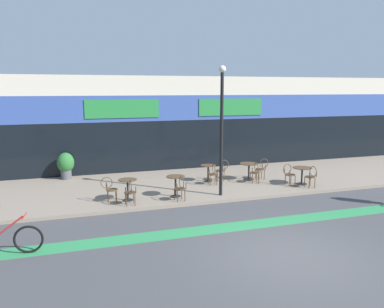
% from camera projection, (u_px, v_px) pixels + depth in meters
% --- Properties ---
extents(ground_plane, '(120.00, 120.00, 0.00)m').
position_uv_depth(ground_plane, '(291.00, 256.00, 9.11)').
color(ground_plane, '#424244').
extents(sidewalk_slab, '(40.00, 5.50, 0.12)m').
position_uv_depth(sidewalk_slab, '(197.00, 183.00, 15.91)').
color(sidewalk_slab, gray).
rests_on(sidewalk_slab, ground).
extents(storefront_facade, '(40.00, 4.06, 4.63)m').
position_uv_depth(storefront_facade, '(169.00, 121.00, 19.94)').
color(storefront_facade, beige).
rests_on(storefront_facade, ground).
extents(bike_lane_stripe, '(36.00, 0.70, 0.01)m').
position_uv_depth(bike_lane_stripe, '(250.00, 225.00, 11.21)').
color(bike_lane_stripe, '#2D844C').
rests_on(bike_lane_stripe, ground).
extents(bistro_table_0, '(0.66, 0.66, 0.76)m').
position_uv_depth(bistro_table_0, '(128.00, 186.00, 13.17)').
color(bistro_table_0, black).
rests_on(bistro_table_0, sidewalk_slab).
extents(bistro_table_1, '(0.68, 0.68, 0.77)m').
position_uv_depth(bistro_table_1, '(176.00, 182.00, 13.64)').
color(bistro_table_1, black).
rests_on(bistro_table_1, sidewalk_slab).
extents(bistro_table_2, '(0.64, 0.64, 0.71)m').
position_uv_depth(bistro_table_2, '(208.00, 170.00, 15.89)').
color(bistro_table_2, black).
rests_on(bistro_table_2, sidewalk_slab).
extents(bistro_table_3, '(0.80, 0.80, 0.73)m').
position_uv_depth(bistro_table_3, '(249.00, 168.00, 16.18)').
color(bistro_table_3, black).
rests_on(bistro_table_3, sidewalk_slab).
extents(bistro_table_4, '(0.78, 0.78, 0.71)m').
position_uv_depth(bistro_table_4, '(302.00, 172.00, 15.43)').
color(bistro_table_4, black).
rests_on(bistro_table_4, sidewalk_slab).
extents(cafe_chair_0_near, '(0.40, 0.58, 0.90)m').
position_uv_depth(cafe_chair_0_near, '(130.00, 191.00, 12.58)').
color(cafe_chair_0_near, '#4C3823').
rests_on(cafe_chair_0_near, sidewalk_slab).
extents(cafe_chair_0_side, '(0.58, 0.41, 0.90)m').
position_uv_depth(cafe_chair_0_side, '(110.00, 188.00, 12.99)').
color(cafe_chair_0_side, '#4C3823').
rests_on(cafe_chair_0_side, sidewalk_slab).
extents(cafe_chair_1_near, '(0.45, 0.60, 0.90)m').
position_uv_depth(cafe_chair_1_near, '(180.00, 187.00, 13.06)').
color(cafe_chair_1_near, '#4C3823').
rests_on(cafe_chair_1_near, sidewalk_slab).
extents(cafe_chair_2_near, '(0.44, 0.60, 0.90)m').
position_uv_depth(cafe_chair_2_near, '(213.00, 173.00, 15.30)').
color(cafe_chair_2_near, '#4C3823').
rests_on(cafe_chair_2_near, sidewalk_slab).
extents(cafe_chair_2_side, '(0.60, 0.45, 0.90)m').
position_uv_depth(cafe_chair_2_side, '(222.00, 169.00, 16.07)').
color(cafe_chair_2_side, '#4C3823').
rests_on(cafe_chair_2_side, sidewalk_slab).
extents(cafe_chair_3_near, '(0.44, 0.59, 0.90)m').
position_uv_depth(cafe_chair_3_near, '(255.00, 171.00, 15.59)').
color(cafe_chair_3_near, '#4C3823').
rests_on(cafe_chair_3_near, sidewalk_slab).
extents(cafe_chair_3_side, '(0.59, 0.43, 0.90)m').
position_uv_depth(cafe_chair_3_side, '(262.00, 167.00, 16.36)').
color(cafe_chair_3_side, '#4C3823').
rests_on(cafe_chair_3_side, sidewalk_slab).
extents(cafe_chair_4_near, '(0.43, 0.59, 0.90)m').
position_uv_depth(cafe_chair_4_near, '(311.00, 175.00, 14.84)').
color(cafe_chair_4_near, '#4C3823').
rests_on(cafe_chair_4_near, sidewalk_slab).
extents(cafe_chair_4_side, '(0.59, 0.43, 0.90)m').
position_uv_depth(cafe_chair_4_side, '(289.00, 173.00, 15.24)').
color(cafe_chair_4_side, '#4C3823').
rests_on(cafe_chair_4_side, sidewalk_slab).
extents(planter_pot, '(0.73, 0.73, 1.17)m').
position_uv_depth(planter_pot, '(66.00, 164.00, 16.32)').
color(planter_pot, '#4C4C51').
rests_on(planter_pot, sidewalk_slab).
extents(lamp_post, '(0.26, 0.26, 4.72)m').
position_uv_depth(lamp_post, '(222.00, 121.00, 13.46)').
color(lamp_post, black).
rests_on(lamp_post, sidewalk_slab).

